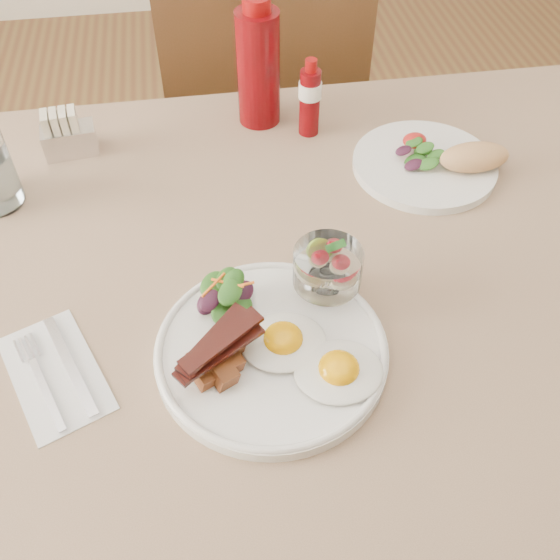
{
  "coord_description": "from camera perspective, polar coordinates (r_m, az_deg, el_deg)",
  "views": [
    {
      "loc": [
        -0.15,
        -0.59,
        1.37
      ],
      "look_at": [
        -0.08,
        -0.1,
        0.82
      ],
      "focal_mm": 40.0,
      "sensor_mm": 36.0,
      "label": 1
    }
  ],
  "objects": [
    {
      "name": "second_plate",
      "position": [
        1.03,
        14.08,
        10.46
      ],
      "size": [
        0.24,
        0.23,
        0.06
      ],
      "rotation": [
        0.0,
        0.0,
        0.06
      ],
      "color": "white",
      "rests_on": "table"
    },
    {
      "name": "hot_sauce_bottle",
      "position": [
        1.06,
        2.74,
        16.23
      ],
      "size": [
        0.04,
        0.04,
        0.13
      ],
      "rotation": [
        0.0,
        0.0,
        0.12
      ],
      "color": "#610509",
      "rests_on": "table"
    },
    {
      "name": "napkin_cutlery",
      "position": [
        0.79,
        -19.78,
        -7.97
      ],
      "size": [
        0.15,
        0.19,
        0.01
      ],
      "rotation": [
        0.0,
        0.0,
        0.4
      ],
      "color": "silver",
      "rests_on": "table"
    },
    {
      "name": "chair_far",
      "position": [
        1.52,
        -1.68,
        13.96
      ],
      "size": [
        0.42,
        0.42,
        0.93
      ],
      "color": "#54311A",
      "rests_on": "ground"
    },
    {
      "name": "side_salad",
      "position": [
        0.77,
        -4.87,
        -1.52
      ],
      "size": [
        0.09,
        0.08,
        0.04
      ],
      "rotation": [
        0.0,
        0.0,
        0.44
      ],
      "color": "#204612",
      "rests_on": "main_plate"
    },
    {
      "name": "fruit_cup",
      "position": [
        0.77,
        4.37,
        1.15
      ],
      "size": [
        0.09,
        0.09,
        0.09
      ],
      "rotation": [
        0.0,
        0.0,
        -0.16
      ],
      "color": "white",
      "rests_on": "main_plate"
    },
    {
      "name": "fried_eggs",
      "position": [
        0.73,
        2.8,
        -6.84
      ],
      "size": [
        0.17,
        0.15,
        0.03
      ],
      "rotation": [
        0.0,
        0.0,
        -0.11
      ],
      "color": "silver",
      "rests_on": "main_plate"
    },
    {
      "name": "ketchup_bottle",
      "position": [
        1.08,
        -2.0,
        18.95
      ],
      "size": [
        0.09,
        0.09,
        0.21
      ],
      "rotation": [
        0.0,
        0.0,
        0.39
      ],
      "color": "#610509",
      "rests_on": "table"
    },
    {
      "name": "bacon_potato_pile",
      "position": [
        0.71,
        -5.68,
        -6.89
      ],
      "size": [
        0.11,
        0.09,
        0.05
      ],
      "rotation": [
        0.0,
        0.0,
        0.19
      ],
      "color": "brown",
      "rests_on": "main_plate"
    },
    {
      "name": "main_plate",
      "position": [
        0.75,
        -0.8,
        -6.49
      ],
      "size": [
        0.28,
        0.28,
        0.02
      ],
      "primitive_type": "cylinder",
      "color": "white",
      "rests_on": "table"
    },
    {
      "name": "sugar_caddy",
      "position": [
        1.09,
        -18.88,
        12.36
      ],
      "size": [
        0.09,
        0.06,
        0.08
      ],
      "rotation": [
        0.0,
        0.0,
        0.12
      ],
      "color": "silver",
      "rests_on": "table"
    },
    {
      "name": "table",
      "position": [
        0.94,
        3.69,
        -1.54
      ],
      "size": [
        1.33,
        0.88,
        0.75
      ],
      "color": "#54311A",
      "rests_on": "ground"
    }
  ]
}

